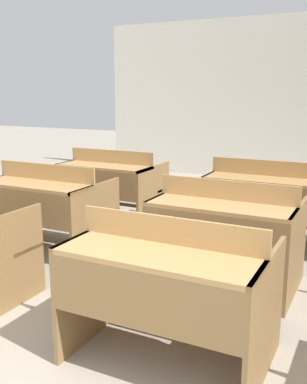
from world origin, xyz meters
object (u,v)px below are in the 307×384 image
bench_third_left (112,184)px  bench_third_center (264,199)px  bench_second_center (225,230)px  bench_front_center (169,286)px  bench_second_left (47,205)px

bench_third_left → bench_third_center: 1.84m
bench_second_center → bench_third_center: 1.20m
bench_front_center → bench_third_center: same height
bench_second_center → bench_third_center: bearing=88.7°
bench_third_left → bench_third_center: size_ratio=1.00×
bench_second_left → bench_second_center: same height
bench_second_left → bench_second_center: 1.83m
bench_second_left → bench_third_center: (1.86, 1.20, 0.00)m
bench_second_left → bench_third_center: bearing=32.8°
bench_third_left → bench_third_center: (1.84, 0.01, 0.00)m
bench_second_center → bench_third_center: size_ratio=1.00×
bench_second_center → bench_third_left: same height
bench_front_center → bench_second_left: same height
bench_second_left → bench_second_center: bearing=-0.2°
bench_third_left → bench_third_center: bearing=0.3°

